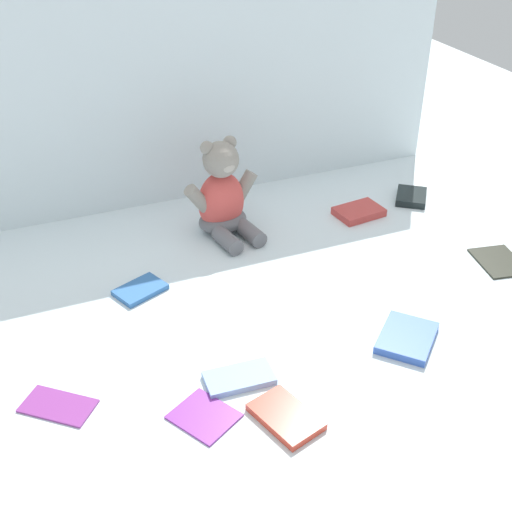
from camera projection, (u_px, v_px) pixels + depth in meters
The scene contains 12 objects.
ground_plane at pixel (234, 272), 1.52m from camera, with size 3.20×3.20×0.00m, color silver.
backdrop_drape at pixel (175, 95), 1.69m from camera, with size 1.50×0.03×0.57m, color silver.
teddy_bear at pixel (223, 199), 1.63m from camera, with size 0.20×0.19×0.24m.
book_case_0 at pixel (58, 405), 1.17m from camera, with size 0.07×0.13×0.01m, color #89368C.
book_case_1 at pixel (140, 290), 1.46m from camera, with size 0.07×0.11×0.01m, color #2F64A6.
book_case_2 at pixel (411, 197), 1.82m from camera, with size 0.08×0.10×0.02m, color black.
book_case_3 at pixel (239, 378), 1.22m from camera, with size 0.07×0.13×0.01m, color #86AADE.
book_case_4 at pixel (204, 415), 1.15m from camera, with size 0.09×0.10×0.01m, color purple.
book_case_5 at pixel (499, 261), 1.56m from camera, with size 0.10×0.13×0.01m, color black.
book_case_6 at pixel (407, 338), 1.31m from camera, with size 0.10×0.13×0.02m, color blue.
book_case_7 at pixel (359, 212), 1.74m from camera, with size 0.08×0.12×0.02m, color #BC3C38.
book_case_8 at pixel (286, 417), 1.14m from camera, with size 0.08×0.12×0.01m, color #CE3F2C.
Camera 1 is at (-0.44, -1.19, 0.85)m, focal length 46.87 mm.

